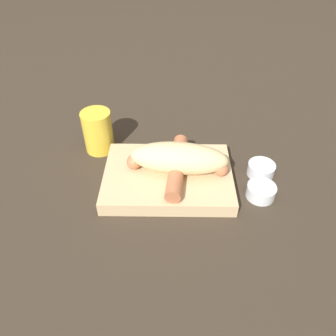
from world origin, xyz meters
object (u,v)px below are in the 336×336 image
(drink_glass, at_px, (98,131))
(food_tray, at_px, (168,177))
(sausage, at_px, (177,165))
(bread_roll, at_px, (179,158))
(condiment_cup_near, at_px, (261,192))
(condiment_cup_far, at_px, (261,170))

(drink_glass, bearing_deg, food_tray, 144.79)
(food_tray, xyz_separation_m, sausage, (-0.02, -0.00, 0.03))
(bread_roll, height_order, condiment_cup_near, bread_roll)
(condiment_cup_near, bearing_deg, bread_roll, -15.13)
(condiment_cup_far, bearing_deg, condiment_cup_near, 78.56)
(bread_roll, xyz_separation_m, drink_glass, (0.17, -0.10, -0.01))
(food_tray, relative_size, bread_roll, 1.29)
(condiment_cup_near, distance_m, condiment_cup_far, 0.06)
(sausage, xyz_separation_m, condiment_cup_near, (-0.16, 0.04, -0.03))
(bread_roll, bearing_deg, sausage, 43.80)
(food_tray, height_order, condiment_cup_far, food_tray)
(sausage, bearing_deg, condiment_cup_far, -171.94)
(food_tray, relative_size, condiment_cup_near, 4.56)
(sausage, bearing_deg, food_tray, 9.47)
(condiment_cup_near, relative_size, drink_glass, 0.59)
(sausage, distance_m, condiment_cup_near, 0.17)
(condiment_cup_near, bearing_deg, food_tray, -11.44)
(food_tray, xyz_separation_m, drink_glass, (0.15, -0.11, 0.03))
(condiment_cup_near, height_order, drink_glass, drink_glass)
(sausage, height_order, drink_glass, drink_glass)
(bread_roll, height_order, drink_glass, drink_glass)
(sausage, bearing_deg, drink_glass, -31.65)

